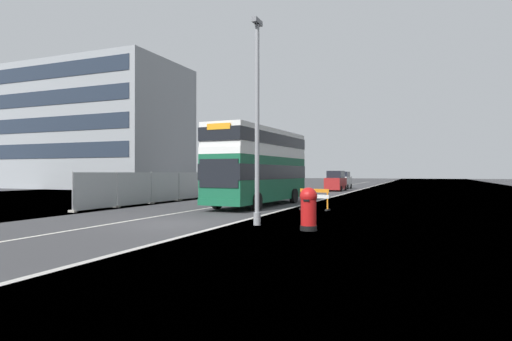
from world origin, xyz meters
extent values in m
cube|color=#38383A|center=(0.00, 0.00, -0.05)|extent=(140.00, 280.00, 0.10)
cube|color=#B2AFA8|center=(2.31, 0.00, 0.00)|extent=(0.24, 196.00, 0.01)
cube|color=silver|center=(-2.19, 0.00, 0.00)|extent=(0.16, 168.00, 0.01)
cube|color=brown|center=(-20.69, 9.69, -0.03)|extent=(28.00, 36.00, 0.05)
cube|color=#145638|center=(-0.04, 10.12, 1.71)|extent=(2.99, 10.53, 2.72)
cube|color=silver|center=(-0.04, 10.12, 3.27)|extent=(2.99, 10.53, 0.40)
cube|color=silver|center=(-0.04, 10.12, 4.13)|extent=(2.96, 10.42, 1.31)
cube|color=black|center=(-0.04, 10.12, 2.12)|extent=(3.02, 10.64, 0.87)
cube|color=black|center=(-0.04, 10.12, 4.13)|extent=(3.01, 10.58, 0.72)
cube|color=black|center=(-0.28, 4.89, 2.05)|extent=(2.30, 0.17, 1.50)
cube|color=orange|center=(-0.28, 4.89, 4.49)|extent=(1.38, 0.13, 0.32)
cube|color=#145638|center=(-0.04, 10.12, 0.53)|extent=(3.02, 10.64, 0.36)
cylinder|color=black|center=(-1.44, 6.95, 0.50)|extent=(0.35, 1.01, 1.00)
cylinder|color=black|center=(1.06, 6.83, 0.50)|extent=(0.35, 1.01, 1.00)
cylinder|color=black|center=(-1.15, 13.04, 0.50)|extent=(0.35, 1.01, 1.00)
cylinder|color=black|center=(1.35, 12.92, 0.50)|extent=(0.35, 1.01, 1.00)
cylinder|color=gray|center=(3.47, 0.92, 3.99)|extent=(0.18, 0.18, 7.97)
cube|color=slate|center=(3.47, 0.92, 8.09)|extent=(0.20, 0.70, 0.20)
cylinder|color=gray|center=(3.47, 0.92, 0.25)|extent=(0.29, 0.29, 0.50)
cylinder|color=black|center=(5.75, 0.22, 0.09)|extent=(0.61, 0.61, 0.18)
cylinder|color=#B71414|center=(5.75, 0.22, 0.71)|extent=(0.56, 0.56, 1.06)
sphere|color=#B71414|center=(5.75, 0.22, 1.24)|extent=(0.63, 0.63, 0.63)
cube|color=black|center=(5.75, -0.08, 1.10)|extent=(0.22, 0.03, 0.07)
cube|color=orange|center=(3.92, 8.41, 1.08)|extent=(1.72, 0.39, 0.20)
cube|color=white|center=(3.92, 8.41, 0.76)|extent=(1.72, 0.39, 0.20)
cube|color=orange|center=(3.15, 8.55, 0.54)|extent=(0.08, 0.08, 1.08)
cube|color=black|center=(3.15, 8.55, 0.04)|extent=(0.22, 0.46, 0.08)
cube|color=orange|center=(4.69, 8.26, 0.54)|extent=(0.08, 0.08, 1.08)
cube|color=black|center=(4.69, 8.26, 0.04)|extent=(0.22, 0.46, 0.08)
cube|color=#A8AAAD|center=(-7.49, 3.93, 1.08)|extent=(0.04, 3.26, 2.05)
cube|color=#A8AAAD|center=(-7.49, 7.33, 1.08)|extent=(0.04, 3.26, 2.05)
cube|color=#A8AAAD|center=(-7.49, 10.73, 1.08)|extent=(0.04, 3.26, 2.05)
cube|color=#A8AAAD|center=(-7.49, 14.13, 1.08)|extent=(0.04, 3.26, 2.05)
cube|color=#A8AAAD|center=(-7.49, 17.53, 1.08)|extent=(0.04, 3.26, 2.05)
cylinder|color=#939699|center=(-7.49, 2.23, 1.08)|extent=(0.06, 0.06, 2.15)
cube|color=gray|center=(-7.49, 2.23, 0.06)|extent=(0.44, 0.20, 0.12)
cylinder|color=#939699|center=(-7.49, 5.63, 1.08)|extent=(0.06, 0.06, 2.15)
cube|color=gray|center=(-7.49, 5.63, 0.06)|extent=(0.44, 0.20, 0.12)
cylinder|color=#939699|center=(-7.49, 9.03, 1.08)|extent=(0.06, 0.06, 2.15)
cube|color=gray|center=(-7.49, 9.03, 0.06)|extent=(0.44, 0.20, 0.12)
cylinder|color=#939699|center=(-7.49, 12.43, 1.08)|extent=(0.06, 0.06, 2.15)
cube|color=gray|center=(-7.49, 12.43, 0.06)|extent=(0.44, 0.20, 0.12)
cylinder|color=#939699|center=(-7.49, 15.83, 1.08)|extent=(0.06, 0.06, 2.15)
cube|color=gray|center=(-7.49, 15.83, 0.06)|extent=(0.44, 0.20, 0.12)
cylinder|color=#939699|center=(-7.49, 19.23, 1.08)|extent=(0.06, 0.06, 2.15)
cube|color=gray|center=(-7.49, 19.23, 0.06)|extent=(0.44, 0.20, 0.12)
cube|color=silver|center=(-5.06, 26.68, 0.86)|extent=(1.85, 3.88, 1.36)
cube|color=black|center=(-5.06, 26.68, 1.93)|extent=(1.71, 2.14, 0.78)
cylinder|color=black|center=(-4.13, 27.89, 0.30)|extent=(0.20, 0.60, 0.60)
cylinder|color=black|center=(-5.99, 27.89, 0.30)|extent=(0.20, 0.60, 0.60)
cylinder|color=black|center=(-4.13, 25.48, 0.30)|extent=(0.20, 0.60, 0.60)
cylinder|color=black|center=(-5.99, 25.48, 0.30)|extent=(0.20, 0.60, 0.60)
cube|color=maroon|center=(0.20, 33.17, 0.83)|extent=(1.74, 4.48, 1.31)
cube|color=black|center=(0.20, 33.17, 1.89)|extent=(1.60, 2.46, 0.80)
cylinder|color=black|center=(1.07, 34.56, 0.30)|extent=(0.20, 0.60, 0.60)
cylinder|color=black|center=(-0.67, 34.56, 0.30)|extent=(0.20, 0.60, 0.60)
cylinder|color=black|center=(1.07, 31.78, 0.30)|extent=(0.20, 0.60, 0.60)
cylinder|color=black|center=(-0.67, 31.78, 0.30)|extent=(0.20, 0.60, 0.60)
cube|color=silver|center=(-0.31, 39.93, 0.87)|extent=(1.81, 3.95, 1.38)
cube|color=black|center=(-0.31, 39.93, 1.89)|extent=(1.66, 2.17, 0.66)
cylinder|color=black|center=(0.60, 41.15, 0.30)|extent=(0.20, 0.60, 0.60)
cylinder|color=black|center=(-1.21, 41.15, 0.30)|extent=(0.20, 0.60, 0.60)
cylinder|color=black|center=(0.60, 38.71, 0.30)|extent=(0.20, 0.60, 0.60)
cylinder|color=black|center=(-1.21, 38.71, 0.30)|extent=(0.20, 0.60, 0.60)
cylinder|color=#4C3D2D|center=(-14.14, 37.28, 1.64)|extent=(0.40, 0.40, 3.28)
cylinder|color=#4C3D2D|center=(-13.73, 37.32, 3.07)|extent=(0.96, 0.24, 1.15)
cylinder|color=#4C3D2D|center=(-13.80, 37.88, 3.67)|extent=(0.83, 1.36, 1.98)
cylinder|color=#4C3D2D|center=(-14.55, 38.03, 3.13)|extent=(1.02, 1.69, 1.63)
cylinder|color=#4C3D2D|center=(-14.75, 37.21, 3.37)|extent=(1.35, 0.34, 1.06)
cylinder|color=#4C3D2D|center=(-14.56, 36.71, 3.40)|extent=(1.01, 1.31, 1.80)
cylinder|color=#4C3D2D|center=(-13.79, 36.92, 2.89)|extent=(0.89, 0.89, 0.93)
cylinder|color=#4C3D2D|center=(-15.27, 42.38, 1.65)|extent=(0.44, 0.44, 3.30)
cylinder|color=#4C3D2D|center=(-14.78, 42.31, 3.71)|extent=(1.17, 0.35, 1.54)
cylinder|color=#4C3D2D|center=(-15.18, 43.32, 3.00)|extent=(0.42, 2.02, 1.47)
cylinder|color=#4C3D2D|center=(-15.86, 42.36, 3.25)|extent=(1.28, 0.22, 1.07)
cylinder|color=#4C3D2D|center=(-15.33, 41.76, 3.04)|extent=(0.29, 1.41, 2.06)
cylinder|color=#4C3D2D|center=(-13.26, 45.08, 1.92)|extent=(0.29, 0.29, 3.84)
cylinder|color=#4C3D2D|center=(-12.37, 44.96, 3.05)|extent=(1.86, 0.37, 1.14)
cylinder|color=#4C3D2D|center=(-13.17, 45.78, 3.67)|extent=(0.33, 1.50, 1.31)
cylinder|color=#4C3D2D|center=(-14.06, 45.02, 3.50)|extent=(1.68, 0.24, 1.46)
cylinder|color=#4C3D2D|center=(-13.29, 44.67, 3.85)|extent=(0.20, 0.92, 1.07)
cube|color=gray|center=(-33.37, 30.88, 8.26)|extent=(25.43, 13.69, 16.51)
cube|color=#232D3D|center=(-33.37, 24.00, 4.79)|extent=(23.90, 0.08, 1.85)
cube|color=#232D3D|center=(-33.37, 24.00, 8.09)|extent=(23.90, 0.08, 1.85)
cube|color=#232D3D|center=(-33.37, 24.00, 11.39)|extent=(23.90, 0.08, 1.85)
cube|color=#232D3D|center=(-33.37, 24.00, 14.70)|extent=(23.90, 0.08, 1.85)
camera|label=1|loc=(9.64, -14.48, 2.09)|focal=29.39mm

